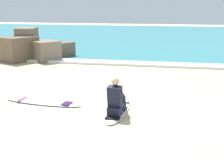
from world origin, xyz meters
name	(u,v)px	position (x,y,z in m)	size (l,w,h in m)	color
ground_plane	(91,106)	(0.00, 0.00, 0.00)	(80.00, 80.00, 0.00)	#CCB584
sea	(156,37)	(0.00, 20.40, 0.05)	(80.00, 28.00, 0.10)	teal
breaking_foam	(130,63)	(0.00, 6.70, 0.06)	(80.00, 0.90, 0.11)	white
surfboard_main	(118,110)	(0.83, -0.32, 0.04)	(0.57, 2.23, 0.08)	white
surfer_seated	(116,99)	(0.86, -0.67, 0.44)	(0.42, 0.74, 0.95)	black
surfboard_spare_near	(43,102)	(-1.40, -0.02, 0.04)	(2.41, 0.77, 0.08)	#9ED1E5
rock_outcrop_distant	(32,49)	(-5.11, 7.10, 0.56)	(3.41, 3.35, 1.57)	#756656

